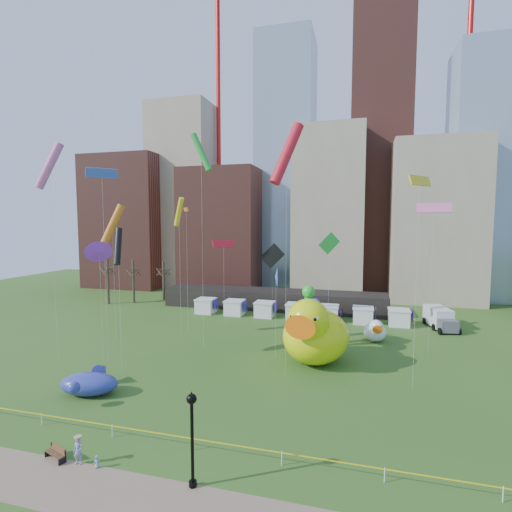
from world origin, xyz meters
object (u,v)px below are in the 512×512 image
(seahorse_purple, at_px, (314,312))
(park_bench, at_px, (56,452))
(woman, at_px, (78,451))
(big_duck, at_px, (314,333))
(seahorse_green, at_px, (309,301))
(lamppost, at_px, (192,429))
(box_truck, at_px, (440,318))
(small_duck, at_px, (375,331))
(toddler, at_px, (97,462))
(whale_inflatable, at_px, (90,383))

(seahorse_purple, height_order, park_bench, seahorse_purple)
(park_bench, relative_size, woman, 1.00)
(big_duck, height_order, seahorse_purple, big_duck)
(park_bench, bearing_deg, woman, 16.00)
(seahorse_green, distance_m, park_bench, 29.68)
(seahorse_purple, xyz_separation_m, lamppost, (-3.82, -25.76, -0.98))
(park_bench, height_order, box_truck, box_truck)
(big_duck, relative_size, small_duck, 2.54)
(big_duck, height_order, park_bench, big_duck)
(seahorse_green, height_order, toddler, seahorse_green)
(woman, bearing_deg, small_duck, 50.49)
(lamppost, height_order, box_truck, lamppost)
(park_bench, height_order, lamppost, lamppost)
(big_duck, xyz_separation_m, seahorse_purple, (-0.56, 5.00, 1.03))
(park_bench, bearing_deg, seahorse_purple, 81.39)
(seahorse_purple, bearing_deg, woman, -123.39)
(park_bench, bearing_deg, toddler, 17.10)
(whale_inflatable, bearing_deg, seahorse_green, 34.42)
(seahorse_green, relative_size, toddler, 9.52)
(seahorse_green, bearing_deg, small_duck, 31.34)
(seahorse_purple, bearing_deg, big_duck, -93.01)
(seahorse_purple, xyz_separation_m, toddler, (-10.13, -25.76, -3.97))
(seahorse_purple, bearing_deg, park_bench, -126.56)
(small_duck, height_order, park_bench, small_duck)
(seahorse_green, xyz_separation_m, woman, (-10.64, -26.58, -4.64))
(whale_inflatable, xyz_separation_m, lamppost, (13.58, -8.56, 2.39))
(big_duck, relative_size, box_truck, 1.45)
(seahorse_purple, height_order, whale_inflatable, seahorse_purple)
(seahorse_purple, relative_size, whale_inflatable, 0.94)
(big_duck, height_order, seahorse_green, seahorse_green)
(lamppost, relative_size, toddler, 7.16)
(big_duck, relative_size, park_bench, 5.94)
(box_truck, bearing_deg, seahorse_purple, -151.86)
(big_duck, relative_size, lamppost, 1.82)
(big_duck, height_order, toddler, big_duck)
(box_truck, bearing_deg, lamppost, -128.80)
(park_bench, bearing_deg, big_duck, 74.96)
(small_duck, height_order, woman, small_duck)
(small_duck, xyz_separation_m, seahorse_green, (-7.86, -3.93, 4.16))
(small_duck, xyz_separation_m, whale_inflatable, (-24.45, -21.96, -0.34))
(big_duck, xyz_separation_m, seahorse_green, (-1.37, 5.81, 2.16))
(seahorse_green, height_order, whale_inflatable, seahorse_green)
(seahorse_green, bearing_deg, toddler, -104.57)
(seahorse_purple, xyz_separation_m, box_truck, (16.07, 13.53, -2.93))
(park_bench, bearing_deg, seahorse_green, 83.53)
(seahorse_green, distance_m, lamppost, 26.83)
(big_duck, height_order, lamppost, big_duck)
(box_truck, bearing_deg, big_duck, -141.89)
(seahorse_green, bearing_deg, park_bench, -110.24)
(seahorse_purple, bearing_deg, small_duck, 24.54)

